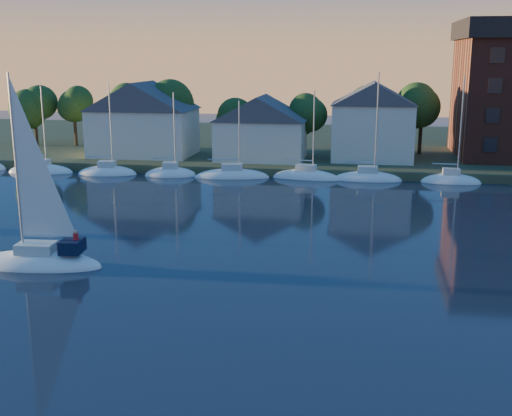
% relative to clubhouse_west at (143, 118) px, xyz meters
% --- Properties ---
extents(ground, '(260.00, 260.00, 0.00)m').
position_rel_clubhouse_west_xyz_m(ground, '(22.00, -58.00, -5.93)').
color(ground, black).
rests_on(ground, ground).
extents(shoreline_land, '(160.00, 50.00, 2.00)m').
position_rel_clubhouse_west_xyz_m(shoreline_land, '(22.00, 17.00, -5.93)').
color(shoreline_land, '#364226').
rests_on(shoreline_land, ground).
extents(wooden_dock, '(120.00, 3.00, 1.00)m').
position_rel_clubhouse_west_xyz_m(wooden_dock, '(22.00, -6.00, -5.93)').
color(wooden_dock, brown).
rests_on(wooden_dock, ground).
extents(clubhouse_west, '(13.65, 9.45, 9.64)m').
position_rel_clubhouse_west_xyz_m(clubhouse_west, '(0.00, 0.00, 0.00)').
color(clubhouse_west, silver).
rests_on(clubhouse_west, shoreline_land).
extents(clubhouse_centre, '(11.55, 8.40, 8.08)m').
position_rel_clubhouse_west_xyz_m(clubhouse_centre, '(16.00, -1.00, -0.80)').
color(clubhouse_centre, silver).
rests_on(clubhouse_centre, shoreline_land).
extents(clubhouse_east, '(10.50, 8.40, 9.80)m').
position_rel_clubhouse_west_xyz_m(clubhouse_east, '(30.00, 1.00, 0.07)').
color(clubhouse_east, silver).
rests_on(clubhouse_east, shoreline_land).
extents(tree_line, '(93.40, 5.40, 8.90)m').
position_rel_clubhouse_west_xyz_m(tree_line, '(24.00, 5.00, 1.24)').
color(tree_line, '#3A2B1A').
rests_on(tree_line, shoreline_land).
extents(moored_fleet, '(63.50, 2.40, 12.05)m').
position_rel_clubhouse_west_xyz_m(moored_fleet, '(10.00, -9.00, -5.83)').
color(moored_fleet, white).
rests_on(moored_fleet, ground).
extents(hero_sailboat, '(9.26, 3.64, 14.12)m').
position_rel_clubhouse_west_xyz_m(hero_sailboat, '(7.38, -42.91, -5.34)').
color(hero_sailboat, white).
rests_on(hero_sailboat, ground).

